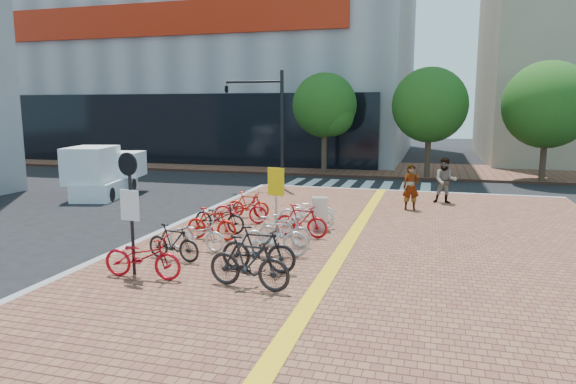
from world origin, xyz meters
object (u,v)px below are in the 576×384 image
(bike_12, at_px, (306,214))
(traffic_light_pole, at_px, (256,108))
(bike_4, at_px, (219,217))
(bike_7, at_px, (249,263))
(bike_0, at_px, (142,257))
(pedestrian_a, at_px, (411,187))
(bike_3, at_px, (211,224))
(bike_9, at_px, (275,236))
(box_truck, at_px, (104,173))
(bike_1, at_px, (173,242))
(bike_5, at_px, (240,209))
(bike_8, at_px, (258,249))
(bike_2, at_px, (197,234))
(bike_13, at_px, (312,209))
(bike_10, at_px, (284,231))
(utility_box, at_px, (319,214))
(bike_6, at_px, (248,205))
(notice_sign, at_px, (130,199))
(pedestrian_b, at_px, (445,181))
(bike_11, at_px, (301,221))
(yellow_sign, at_px, (276,188))

(bike_12, distance_m, traffic_light_pole, 9.60)
(bike_4, relative_size, bike_7, 0.94)
(bike_0, distance_m, pedestrian_a, 11.40)
(bike_3, height_order, bike_9, bike_9)
(bike_3, bearing_deg, box_truck, 54.60)
(bike_0, bearing_deg, bike_1, -1.92)
(bike_5, bearing_deg, bike_8, -165.73)
(bike_12, bearing_deg, bike_9, 173.59)
(bike_2, distance_m, bike_13, 4.94)
(bike_5, xyz_separation_m, bike_9, (2.29, -3.45, 0.06))
(bike_10, xyz_separation_m, pedestrian_a, (3.19, 6.48, 0.41))
(pedestrian_a, height_order, utility_box, pedestrian_a)
(bike_8, xyz_separation_m, box_truck, (-10.56, 8.99, 0.39))
(bike_6, bearing_deg, notice_sign, 177.50)
(bike_1, height_order, bike_5, bike_5)
(bike_4, relative_size, bike_10, 1.17)
(pedestrian_b, distance_m, box_truck, 15.09)
(bike_10, relative_size, notice_sign, 0.54)
(bike_5, relative_size, pedestrian_b, 0.97)
(bike_3, distance_m, bike_11, 2.69)
(pedestrian_a, relative_size, utility_box, 1.64)
(bike_1, distance_m, bike_13, 5.95)
(bike_3, bearing_deg, bike_7, -142.62)
(bike_0, height_order, bike_10, bike_0)
(bike_3, distance_m, bike_4, 0.99)
(pedestrian_a, bearing_deg, bike_10, -125.89)
(bike_2, bearing_deg, pedestrian_b, -32.99)
(bike_12, xyz_separation_m, traffic_light_pole, (-4.43, 7.81, 3.41))
(bike_0, xyz_separation_m, bike_4, (-0.09, 4.63, -0.02))
(bike_2, bearing_deg, bike_12, -30.84)
(bike_1, distance_m, bike_3, 2.21)
(bike_11, bearing_deg, bike_5, 68.88)
(bike_5, bearing_deg, bike_4, 160.00)
(bike_4, xyz_separation_m, utility_box, (2.98, 1.09, 0.06))
(bike_5, distance_m, notice_sign, 5.97)
(yellow_sign, distance_m, box_truck, 10.97)
(bike_11, height_order, bike_13, bike_11)
(bike_10, distance_m, traffic_light_pole, 11.65)
(bike_9, relative_size, bike_10, 1.16)
(bike_12, relative_size, bike_13, 1.11)
(pedestrian_b, height_order, notice_sign, notice_sign)
(bike_11, height_order, yellow_sign, yellow_sign)
(bike_0, bearing_deg, bike_13, -20.72)
(bike_4, relative_size, bike_5, 1.00)
(bike_6, bearing_deg, bike_5, -175.54)
(bike_7, distance_m, bike_12, 5.89)
(bike_5, height_order, bike_7, bike_7)
(bike_5, distance_m, traffic_light_pole, 8.73)
(bike_5, bearing_deg, bike_12, -102.64)
(bike_2, xyz_separation_m, utility_box, (2.74, 3.24, 0.09))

